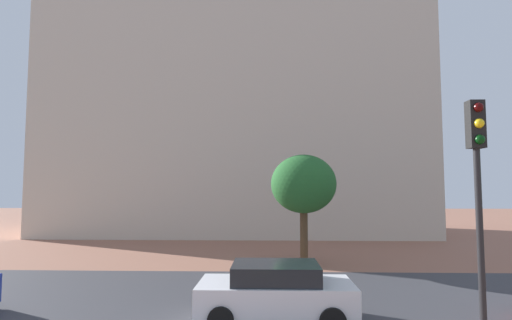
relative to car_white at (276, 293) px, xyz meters
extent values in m
plane|color=#93604C|center=(-0.92, 2.46, -0.72)|extent=(120.00, 120.00, 0.00)
cube|color=#38383D|center=(-0.92, 1.90, -0.72)|extent=(120.00, 8.64, 0.00)
cube|color=beige|center=(-2.79, 21.98, 8.52)|extent=(28.89, 11.15, 18.48)
cube|color=beige|center=(-3.22, 21.98, 16.14)|extent=(5.64, 5.64, 33.72)
cylinder|color=beige|center=(-15.74, 17.90, 9.98)|extent=(2.80, 2.80, 21.40)
cylinder|color=beige|center=(10.16, 17.90, 10.65)|extent=(2.80, 2.80, 22.74)
cube|color=silver|center=(0.00, 0.00, -0.13)|extent=(4.03, 1.90, 0.83)
cube|color=black|center=(0.00, 0.00, 0.53)|extent=(2.26, 1.67, 0.48)
cylinder|color=black|center=(1.33, 0.95, -0.40)|extent=(0.64, 0.22, 0.64)
cylinder|color=black|center=(-1.33, 0.95, -0.40)|extent=(0.64, 0.22, 0.64)
cylinder|color=black|center=(-1.33, -0.95, -0.40)|extent=(0.64, 0.22, 0.64)
cylinder|color=black|center=(3.70, -3.14, 1.38)|extent=(0.12, 0.12, 4.19)
cube|color=black|center=(3.70, -3.14, 3.92)|extent=(0.28, 0.24, 0.90)
sphere|color=#390606|center=(3.70, -3.27, 4.22)|extent=(0.18, 0.18, 0.18)
sphere|color=yellow|center=(3.70, -3.27, 3.92)|extent=(0.18, 0.18, 0.18)
sphere|color=#06330C|center=(3.70, -3.27, 3.62)|extent=(0.18, 0.18, 0.18)
cylinder|color=#4C3823|center=(1.43, 7.62, 0.53)|extent=(0.35, 0.35, 2.50)
ellipsoid|color=#235B28|center=(1.43, 7.62, 2.97)|extent=(2.99, 2.99, 2.69)
camera|label=1|loc=(-0.19, -10.61, 2.70)|focal=27.79mm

